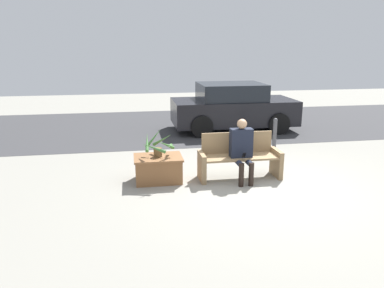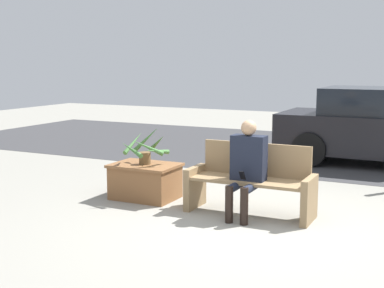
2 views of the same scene
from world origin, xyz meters
name	(u,v)px [view 1 (image 1 of 2)]	position (x,y,z in m)	size (l,w,h in m)	color
ground_plane	(261,187)	(0.00, 0.00, 0.00)	(30.00, 30.00, 0.00)	gray
road_surface	(202,124)	(0.00, 6.03, 0.00)	(20.00, 6.00, 0.01)	#38383A
bench	(239,158)	(-0.27, 0.62, 0.44)	(1.71, 0.57, 0.94)	#8C704C
person_seated	(242,147)	(-0.27, 0.44, 0.71)	(0.45, 0.58, 1.28)	black
planter_box	(158,168)	(-1.97, 0.67, 0.28)	(0.98, 0.70, 0.52)	brown
potted_plant	(158,146)	(-1.95, 0.66, 0.76)	(0.68, 0.68, 0.55)	brown
parked_car	(233,107)	(0.82, 5.08, 0.75)	(3.94, 1.98, 1.52)	black
bollard_post	(275,132)	(1.38, 2.79, 0.42)	(0.12, 0.12, 0.81)	#4C4C51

